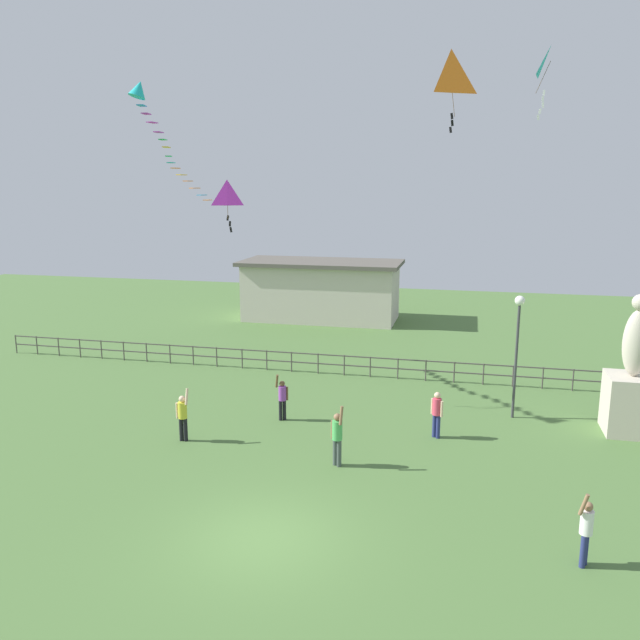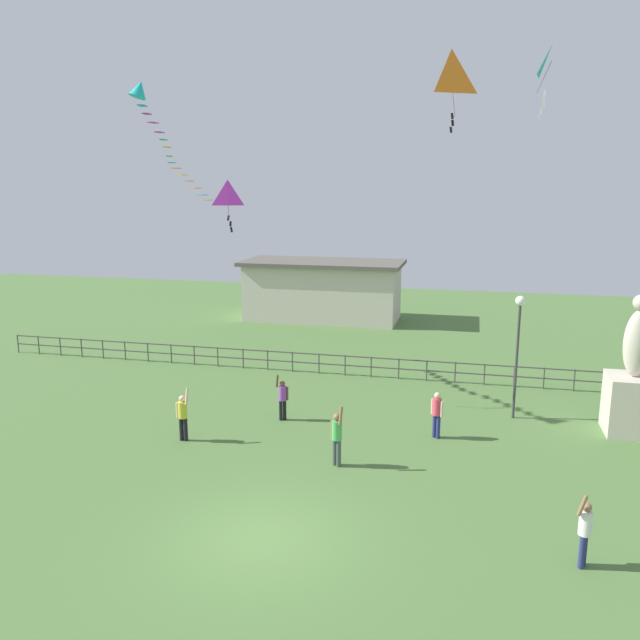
{
  "view_description": "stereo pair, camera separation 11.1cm",
  "coord_description": "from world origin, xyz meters",
  "px_view_note": "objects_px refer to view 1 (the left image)",
  "views": [
    {
      "loc": [
        4.61,
        -13.41,
        8.45
      ],
      "look_at": [
        -0.14,
        6.69,
        4.11
      ],
      "focal_mm": 35.7,
      "sensor_mm": 36.0,
      "label": 1
    },
    {
      "loc": [
        4.72,
        -13.38,
        8.45
      ],
      "look_at": [
        -0.14,
        6.69,
        4.11
      ],
      "focal_mm": 35.7,
      "sensor_mm": 36.0,
      "label": 2
    }
  ],
  "objects_px": {
    "person_4": "(586,528)",
    "streamer_kite": "(146,104)",
    "person_2": "(437,412)",
    "kite_1": "(227,194)",
    "person_3": "(337,435)",
    "person_1": "(183,414)",
    "kite_3": "(550,64)",
    "statue_monument": "(632,389)",
    "kite_2": "(450,74)",
    "person_0": "(282,397)",
    "lamppost": "(518,330)"
  },
  "relations": [
    {
      "from": "lamppost",
      "to": "person_0",
      "type": "relative_size",
      "value": 2.62
    },
    {
      "from": "statue_monument",
      "to": "person_3",
      "type": "bearing_deg",
      "value": -151.92
    },
    {
      "from": "statue_monument",
      "to": "lamppost",
      "type": "distance_m",
      "value": 4.27
    },
    {
      "from": "person_4",
      "to": "kite_1",
      "type": "bearing_deg",
      "value": 143.17
    },
    {
      "from": "statue_monument",
      "to": "person_1",
      "type": "relative_size",
      "value": 2.62
    },
    {
      "from": "person_1",
      "to": "kite_2",
      "type": "xyz_separation_m",
      "value": [
        8.24,
        4.05,
        11.16
      ]
    },
    {
      "from": "statue_monument",
      "to": "person_2",
      "type": "height_order",
      "value": "statue_monument"
    },
    {
      "from": "person_0",
      "to": "person_3",
      "type": "bearing_deg",
      "value": -50.78
    },
    {
      "from": "person_2",
      "to": "kite_2",
      "type": "distance_m",
      "value": 11.31
    },
    {
      "from": "person_1",
      "to": "kite_3",
      "type": "distance_m",
      "value": 18.27
    },
    {
      "from": "person_0",
      "to": "kite_2",
      "type": "xyz_separation_m",
      "value": [
        5.54,
        1.39,
        11.21
      ]
    },
    {
      "from": "lamppost",
      "to": "streamer_kite",
      "type": "relative_size",
      "value": 0.67
    },
    {
      "from": "kite_1",
      "to": "kite_3",
      "type": "bearing_deg",
      "value": 15.49
    },
    {
      "from": "statue_monument",
      "to": "person_2",
      "type": "relative_size",
      "value": 3.03
    },
    {
      "from": "person_2",
      "to": "kite_2",
      "type": "bearing_deg",
      "value": 92.09
    },
    {
      "from": "statue_monument",
      "to": "person_1",
      "type": "bearing_deg",
      "value": -163.94
    },
    {
      "from": "person_4",
      "to": "streamer_kite",
      "type": "height_order",
      "value": "streamer_kite"
    },
    {
      "from": "statue_monument",
      "to": "streamer_kite",
      "type": "distance_m",
      "value": 19.74
    },
    {
      "from": "person_3",
      "to": "person_2",
      "type": "bearing_deg",
      "value": 46.38
    },
    {
      "from": "streamer_kite",
      "to": "lamppost",
      "type": "bearing_deg",
      "value": 8.22
    },
    {
      "from": "kite_3",
      "to": "kite_2",
      "type": "bearing_deg",
      "value": -135.67
    },
    {
      "from": "person_0",
      "to": "person_1",
      "type": "bearing_deg",
      "value": -135.44
    },
    {
      "from": "kite_1",
      "to": "person_3",
      "type": "bearing_deg",
      "value": -43.11
    },
    {
      "from": "statue_monument",
      "to": "kite_2",
      "type": "bearing_deg",
      "value": -178.11
    },
    {
      "from": "person_2",
      "to": "kite_1",
      "type": "xyz_separation_m",
      "value": [
        -8.14,
        1.96,
        7.22
      ]
    },
    {
      "from": "person_3",
      "to": "kite_1",
      "type": "bearing_deg",
      "value": 136.89
    },
    {
      "from": "person_0",
      "to": "kite_1",
      "type": "distance_m",
      "value": 7.85
    },
    {
      "from": "statue_monument",
      "to": "kite_2",
      "type": "relative_size",
      "value": 1.84
    },
    {
      "from": "statue_monument",
      "to": "streamer_kite",
      "type": "height_order",
      "value": "streamer_kite"
    },
    {
      "from": "lamppost",
      "to": "person_4",
      "type": "xyz_separation_m",
      "value": [
        1.01,
        -9.51,
        -2.41
      ]
    },
    {
      "from": "person_2",
      "to": "person_3",
      "type": "height_order",
      "value": "person_3"
    },
    {
      "from": "person_4",
      "to": "streamer_kite",
      "type": "distance_m",
      "value": 19.23
    },
    {
      "from": "person_3",
      "to": "streamer_kite",
      "type": "distance_m",
      "value": 13.43
    },
    {
      "from": "lamppost",
      "to": "person_1",
      "type": "bearing_deg",
      "value": -156.03
    },
    {
      "from": "kite_3",
      "to": "streamer_kite",
      "type": "bearing_deg",
      "value": -162.35
    },
    {
      "from": "person_2",
      "to": "person_1",
      "type": "bearing_deg",
      "value": -164.78
    },
    {
      "from": "person_1",
      "to": "kite_3",
      "type": "bearing_deg",
      "value": 32.39
    },
    {
      "from": "statue_monument",
      "to": "kite_1",
      "type": "height_order",
      "value": "kite_1"
    },
    {
      "from": "person_2",
      "to": "person_4",
      "type": "relative_size",
      "value": 0.88
    },
    {
      "from": "person_3",
      "to": "kite_1",
      "type": "distance_m",
      "value": 10.18
    },
    {
      "from": "statue_monument",
      "to": "person_0",
      "type": "bearing_deg",
      "value": -172.45
    },
    {
      "from": "lamppost",
      "to": "person_4",
      "type": "distance_m",
      "value": 9.86
    },
    {
      "from": "lamppost",
      "to": "person_2",
      "type": "xyz_separation_m",
      "value": [
        -2.67,
        -2.62,
        -2.4
      ]
    },
    {
      "from": "lamppost",
      "to": "person_1",
      "type": "relative_size",
      "value": 2.46
    },
    {
      "from": "person_4",
      "to": "lamppost",
      "type": "bearing_deg",
      "value": 96.04
    },
    {
      "from": "person_4",
      "to": "kite_3",
      "type": "bearing_deg",
      "value": 91.41
    },
    {
      "from": "person_4",
      "to": "kite_3",
      "type": "xyz_separation_m",
      "value": [
        -0.3,
        12.04,
        11.94
      ]
    },
    {
      "from": "person_1",
      "to": "person_4",
      "type": "distance_m",
      "value": 12.85
    },
    {
      "from": "person_4",
      "to": "kite_2",
      "type": "xyz_separation_m",
      "value": [
        -3.74,
        8.67,
        11.17
      ]
    },
    {
      "from": "kite_1",
      "to": "kite_3",
      "type": "xyz_separation_m",
      "value": [
        11.52,
        3.19,
        4.71
      ]
    }
  ]
}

